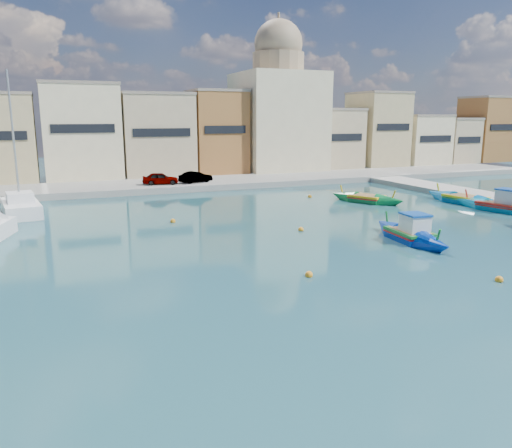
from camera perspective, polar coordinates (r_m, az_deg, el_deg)
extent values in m
plane|color=#174145|center=(26.62, 19.35, -4.24)|extent=(160.00, 160.00, 0.00)
cube|color=gray|center=(54.20, -3.63, 4.80)|extent=(80.00, 8.00, 0.60)
cube|color=beige|center=(58.14, -19.31, 9.84)|extent=(7.88, 6.24, 9.89)
cube|color=gray|center=(58.22, -19.67, 14.85)|extent=(8.04, 6.37, 0.30)
cube|color=black|center=(54.96, -19.14, 10.27)|extent=(6.30, 0.10, 0.90)
cube|color=tan|center=(59.78, -11.42, 9.88)|extent=(7.88, 7.44, 8.99)
cube|color=gray|center=(59.80, -11.61, 14.33)|extent=(8.04, 7.59, 0.30)
cube|color=black|center=(56.08, -10.68, 10.24)|extent=(6.30, 0.10, 0.90)
cube|color=#A06632|center=(60.98, -4.49, 10.33)|extent=(6.17, 6.13, 9.43)
cube|color=gray|center=(61.02, -4.56, 14.89)|extent=(6.29, 6.26, 0.30)
cube|color=black|center=(58.01, -3.52, 10.72)|extent=(4.93, 0.10, 0.90)
cube|color=tan|center=(64.49, 1.76, 8.95)|extent=(7.31, 7.69, 6.05)
cube|color=gray|center=(64.39, 1.78, 11.78)|extent=(7.46, 7.85, 0.30)
cube|color=black|center=(60.94, 3.28, 9.04)|extent=(5.85, 0.10, 0.90)
cube|color=tan|center=(67.93, 8.07, 9.58)|extent=(7.54, 7.30, 7.41)
cube|color=gray|center=(67.88, 8.16, 12.83)|extent=(7.69, 7.45, 0.30)
cube|color=black|center=(64.76, 9.75, 9.73)|extent=(6.03, 0.10, 0.90)
cube|color=tan|center=(72.08, 13.68, 10.38)|extent=(6.36, 6.97, 9.63)
cube|color=gray|center=(72.13, 13.88, 14.32)|extent=(6.48, 7.11, 0.30)
cube|color=black|center=(69.24, 15.44, 10.63)|extent=(5.09, 0.10, 0.90)
cube|color=beige|center=(76.49, 18.12, 9.09)|extent=(6.63, 6.70, 6.65)
cube|color=gray|center=(76.42, 18.30, 11.69)|extent=(6.76, 6.83, 0.30)
cube|color=black|center=(73.92, 19.86, 9.15)|extent=(5.30, 0.10, 0.90)
cube|color=tan|center=(80.88, 21.27, 8.84)|extent=(5.08, 7.51, 6.20)
cube|color=gray|center=(80.80, 21.45, 11.14)|extent=(5.18, 7.66, 0.30)
cube|color=black|center=(78.15, 23.22, 8.83)|extent=(4.06, 0.10, 0.90)
cube|color=#A06632|center=(85.19, 25.12, 9.71)|extent=(7.79, 6.00, 9.33)
cube|color=gray|center=(85.22, 25.41, 12.93)|extent=(7.95, 6.12, 0.30)
cube|color=black|center=(83.14, 26.70, 9.86)|extent=(6.23, 0.10, 0.90)
cube|color=beige|center=(64.92, 2.50, 11.59)|extent=(10.00, 10.00, 12.00)
cylinder|color=#9E8466|center=(65.26, 2.56, 17.93)|extent=(6.40, 6.40, 2.40)
sphere|color=#9E8466|center=(65.52, 2.58, 19.83)|extent=(6.00, 6.00, 6.00)
cylinder|color=#9E8466|center=(65.97, 2.60, 22.34)|extent=(0.30, 0.30, 1.60)
imported|color=#4C1919|center=(50.76, -10.87, 5.14)|extent=(3.70, 1.89, 1.21)
imported|color=#4C1919|center=(51.61, -6.91, 5.35)|extent=(3.70, 2.30, 1.15)
cube|color=#0078A2|center=(43.32, 26.31, 1.56)|extent=(2.59, 3.71, 0.94)
cone|color=#0078A2|center=(44.67, 23.19, 2.19)|extent=(2.53, 3.43, 2.42)
cube|color=red|center=(43.26, 26.36, 2.08)|extent=(2.71, 3.90, 0.17)
cube|color=red|center=(43.28, 26.34, 1.86)|extent=(2.70, 3.79, 0.09)
cube|color=olive|center=(43.25, 26.37, 2.18)|extent=(2.25, 3.35, 0.06)
cylinder|color=red|center=(44.72, 22.96, 3.01)|extent=(0.23, 0.46, 1.03)
cube|color=white|center=(42.95, 27.00, 2.76)|extent=(1.67, 1.97, 1.04)
cube|color=#0F47A5|center=(42.87, 27.07, 3.51)|extent=(1.77, 2.10, 0.11)
cube|color=#002EA3|center=(30.99, 17.16, -1.49)|extent=(2.07, 3.02, 0.89)
cone|color=#002EA3|center=(32.91, 14.91, -0.50)|extent=(2.05, 2.82, 2.23)
cone|color=#002EA3|center=(29.11, 19.72, -2.44)|extent=(2.05, 2.82, 2.23)
cube|color=#18792A|center=(30.91, 17.20, -0.82)|extent=(2.16, 3.18, 0.16)
cube|color=red|center=(30.94, 17.18, -1.11)|extent=(2.16, 3.08, 0.09)
cube|color=olive|center=(30.89, 17.21, -0.69)|extent=(1.78, 2.73, 0.05)
cylinder|color=#18792A|center=(32.99, 14.75, 0.57)|extent=(0.17, 0.43, 0.97)
cylinder|color=#18792A|center=(28.80, 20.07, -1.43)|extent=(0.17, 0.43, 0.97)
cube|color=white|center=(30.46, 17.70, 0.05)|extent=(1.39, 1.57, 0.98)
cube|color=#0F47A5|center=(30.35, 17.76, 1.06)|extent=(1.47, 1.68, 0.11)
cube|color=#005D9E|center=(45.88, 22.76, 2.41)|extent=(2.27, 3.39, 0.97)
cone|color=#005D9E|center=(47.54, 20.30, 2.97)|extent=(2.24, 3.15, 2.44)
cone|color=#005D9E|center=(44.29, 25.42, 1.92)|extent=(2.24, 3.15, 2.44)
cube|color=yellow|center=(45.82, 22.80, 2.91)|extent=(2.36, 3.57, 0.17)
cube|color=#197F33|center=(45.84, 22.79, 2.69)|extent=(2.37, 3.46, 0.10)
cube|color=olive|center=(45.80, 22.81, 3.01)|extent=(1.95, 3.07, 0.06)
cylinder|color=yellow|center=(47.63, 20.12, 3.77)|extent=(0.18, 0.47, 1.06)
cylinder|color=yellow|center=(44.04, 25.76, 2.67)|extent=(0.18, 0.47, 1.06)
cube|color=#0A6D32|center=(44.00, 12.50, 2.67)|extent=(2.81, 3.19, 0.88)
cone|color=#0A6D32|center=(45.04, 10.01, 3.04)|extent=(2.73, 3.04, 2.18)
cone|color=#0A6D32|center=(43.04, 15.11, 2.39)|extent=(2.73, 3.04, 2.18)
cube|color=yellow|center=(43.95, 12.52, 3.15)|extent=(2.94, 3.35, 0.16)
cube|color=red|center=(43.97, 12.51, 2.94)|extent=(2.91, 3.27, 0.09)
cube|color=olive|center=(43.93, 12.53, 3.24)|extent=(2.46, 2.85, 0.05)
cylinder|color=yellow|center=(45.06, 9.79, 3.79)|extent=(0.30, 0.43, 0.96)
cylinder|color=yellow|center=(42.86, 15.42, 3.11)|extent=(0.30, 0.43, 0.96)
cube|color=white|center=(41.36, -25.26, 1.44)|extent=(3.16, 6.23, 1.30)
cone|color=white|center=(45.14, -25.69, 2.21)|extent=(2.83, 3.69, 2.41)
cube|color=white|center=(41.20, -25.39, 2.81)|extent=(2.07, 2.35, 0.70)
cylinder|color=#999EA3|center=(41.25, -25.96, 8.61)|extent=(0.16, 0.16, 10.04)
cone|color=white|center=(36.64, -26.92, 0.03)|extent=(3.14, 3.67, 2.35)
sphere|color=orange|center=(23.18, 6.07, -5.80)|extent=(0.36, 0.36, 0.36)
sphere|color=orange|center=(30.91, 16.33, -1.66)|extent=(0.36, 0.36, 0.36)
sphere|color=orange|center=(45.86, 6.17, 3.14)|extent=(0.36, 0.36, 0.36)
sphere|color=orange|center=(35.22, -9.47, 0.32)|extent=(0.36, 0.36, 0.36)
sphere|color=orange|center=(24.87, 26.03, -5.75)|extent=(0.36, 0.36, 0.36)
sphere|color=orange|center=(32.28, 5.16, -0.64)|extent=(0.36, 0.36, 0.36)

